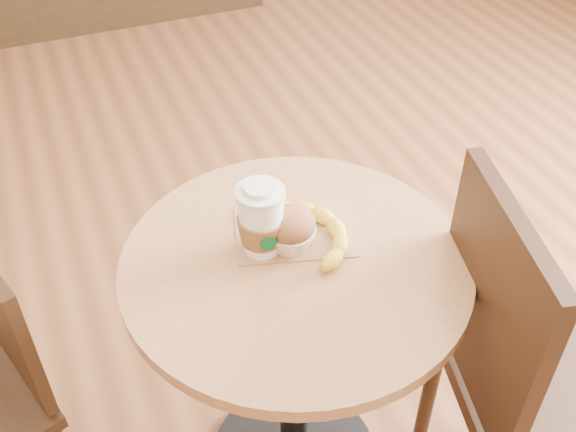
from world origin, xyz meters
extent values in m
cylinder|color=black|center=(0.12, 0.05, 0.38)|extent=(0.07, 0.07, 0.72)
cylinder|color=#A2724A|center=(0.12, 0.05, 0.73)|extent=(0.70, 0.70, 0.03)
cylinder|color=black|center=(-0.52, 0.41, 0.19)|extent=(0.03, 0.03, 0.39)
cube|color=black|center=(-0.46, 0.27, 0.60)|extent=(0.13, 0.32, 0.36)
cube|color=black|center=(0.59, -0.24, 0.47)|extent=(0.51, 0.51, 0.04)
cylinder|color=black|center=(0.81, -0.11, 0.24)|extent=(0.04, 0.04, 0.47)
cylinder|color=black|center=(0.47, -0.03, 0.24)|extent=(0.04, 0.04, 0.47)
cube|color=black|center=(0.41, -0.20, 0.74)|extent=(0.13, 0.40, 0.44)
cube|color=#9D6E4B|center=(0.15, 0.12, 0.75)|extent=(0.28, 0.24, 0.00)
cylinder|color=silver|center=(0.07, 0.10, 0.90)|extent=(0.10, 0.10, 0.01)
cylinder|color=silver|center=(0.07, 0.10, 0.91)|extent=(0.06, 0.06, 0.01)
cylinder|color=#074E26|center=(0.06, 0.05, 0.81)|extent=(0.03, 0.00, 0.03)
ellipsoid|color=brown|center=(0.12, 0.08, 0.81)|extent=(0.10, 0.10, 0.07)
ellipsoid|color=beige|center=(0.12, 0.08, 0.83)|extent=(0.04, 0.04, 0.02)
camera|label=1|loc=(-0.26, -0.83, 1.68)|focal=42.00mm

